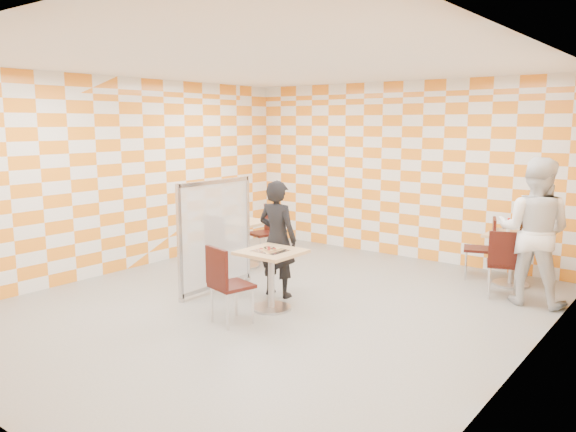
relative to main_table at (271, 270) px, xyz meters
The scene contains 15 objects.
room_shell 1.18m from the main_table, 95.39° to the left, with size 7.00×7.00×7.00m.
main_table is the anchor object (origin of this frame).
second_table 3.58m from the main_table, 54.83° to the left, with size 0.70×0.70×0.75m.
empty_table 2.16m from the main_table, 141.28° to the left, with size 0.70×0.70×0.75m.
chair_main_front 0.76m from the main_table, 95.18° to the right, with size 0.51×0.52×0.92m.
chair_second_front 3.08m from the main_table, 45.36° to the left, with size 0.54×0.55×0.92m.
chair_second_side 3.43m from the main_table, 61.32° to the left, with size 0.55×0.54×0.92m.
chair_empty_near 1.82m from the main_table, 154.92° to the left, with size 0.44×0.45×0.92m.
chair_empty_far 2.64m from the main_table, 130.93° to the left, with size 0.52×0.52×0.92m.
partition 1.15m from the main_table, behind, with size 0.08×1.38×1.55m.
man_dark 0.63m from the main_table, 120.89° to the left, with size 0.57×0.37×1.57m, color black.
man_white 3.37m from the main_table, 41.85° to the left, with size 0.92×0.71×1.89m, color white.
pizza_on_foil 0.26m from the main_table, 90.13° to the right, with size 0.40×0.40×0.04m.
sport_bottle 3.62m from the main_table, 57.31° to the left, with size 0.06×0.06×0.20m.
soda_bottle 3.71m from the main_table, 54.52° to the left, with size 0.07×0.07×0.23m.
Camera 1 is at (4.35, -5.31, 2.31)m, focal length 35.00 mm.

